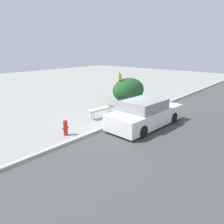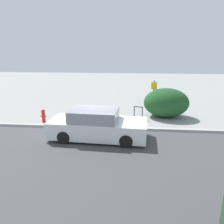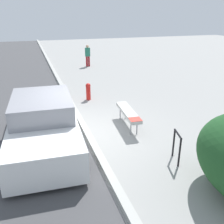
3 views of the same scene
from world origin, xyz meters
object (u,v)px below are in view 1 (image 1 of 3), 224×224
Objects in this scene: bike_rack at (122,101)px; sign_post at (120,85)px; fire_hydrant at (65,127)px; bench at (102,109)px; parked_car_near at (145,114)px.

sign_post is (0.97, 0.94, 0.88)m from bike_rack.
sign_post is 3.01× the size of fire_hydrant.
fire_hydrant reaches higher than bench.
fire_hydrant is 4.21m from parked_car_near.
parked_car_near is (3.59, -2.18, 0.25)m from fire_hydrant.
bench is at bearing -171.09° from bike_rack.
fire_hydrant is at bearing -163.41° from sign_post.
sign_post reaches higher than bench.
parked_car_near reaches higher than fire_hydrant.
bench is 0.84× the size of sign_post.
fire_hydrant is (-5.63, -1.02, -0.09)m from bike_rack.
fire_hydrant is at bearing -169.72° from bike_rack.
bike_rack is 3.80m from parked_car_near.
bench is 3.26m from fire_hydrant.
parked_car_near reaches higher than bench.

